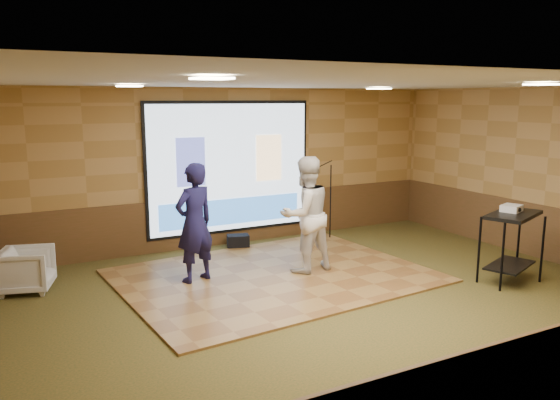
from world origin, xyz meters
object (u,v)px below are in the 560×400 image
projector_screen (231,169)px  av_table (512,232)px  duffel_bag (238,241)px  player_right (305,215)px  banquet_chair (27,270)px  dance_floor (274,276)px  projector (512,208)px  player_left (195,223)px  mic_stand (328,215)px

projector_screen → av_table: bearing=-54.7°
duffel_bag → player_right: bearing=-78.6°
duffel_bag → banquet_chair: bearing=-168.5°
dance_floor → banquet_chair: 3.70m
projector → duffel_bag: (-2.99, 3.65, -1.02)m
projector → duffel_bag: projector is taller
player_right → projector_screen: bearing=-86.0°
dance_floor → projector: 3.81m
player_left → duffel_bag: bearing=-150.2°
dance_floor → mic_stand: mic_stand is taller
player_right → av_table: size_ratio=1.71×
player_right → av_table: 3.17m
mic_stand → banquet_chair: (-5.54, -0.52, -0.17)m
av_table → duffel_bag: size_ratio=2.69×
av_table → banquet_chair: bearing=155.6°
banquet_chair → player_left: bearing=-92.0°
dance_floor → player_left: (-1.20, 0.31, 0.93)m
projector_screen → banquet_chair: bearing=-163.4°
projector → banquet_chair: bearing=136.5°
projector → banquet_chair: 7.33m
player_left → player_right: size_ratio=0.98×
av_table → mic_stand: bearing=106.9°
mic_stand → banquet_chair: size_ratio=2.27×
projector_screen → duffel_bag: (-0.02, -0.36, -1.35)m
projector → mic_stand: size_ratio=0.19×
projector_screen → duffel_bag: projector_screen is taller
dance_floor → banquet_chair: (-3.52, 1.09, 0.31)m
mic_stand → duffel_bag: 1.91m
projector → mic_stand: mic_stand is taller
projector_screen → player_right: (0.36, -2.23, -0.51)m
av_table → banquet_chair: av_table is taller
player_right → mic_stand: bearing=-137.1°
projector_screen → projector: bearing=-53.5°
player_left → projector: bearing=135.4°
player_right → duffel_bag: (-0.38, 1.88, -0.84)m
projector → banquet_chair: (-6.67, 2.91, -0.82)m
player_left → av_table: player_left is taller
player_left → av_table: bearing=134.1°
mic_stand → duffel_bag: bearing=-167.2°
dance_floor → projector: size_ratio=15.23×
av_table → banquet_chair: (-6.61, 3.00, -0.47)m
banquet_chair → projector: bearing=-96.9°
mic_stand → player_left: bearing=-138.2°
player_right → banquet_chair: (-4.06, 1.13, -0.64)m
player_right → projector: (2.61, -1.77, 0.18)m
projector → banquet_chair: size_ratio=0.43×
banquet_chair → duffel_bag: bearing=-61.9°
projector_screen → player_right: size_ratio=1.78×
av_table → duffel_bag: bearing=128.0°
player_left → player_right: bearing=150.1°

